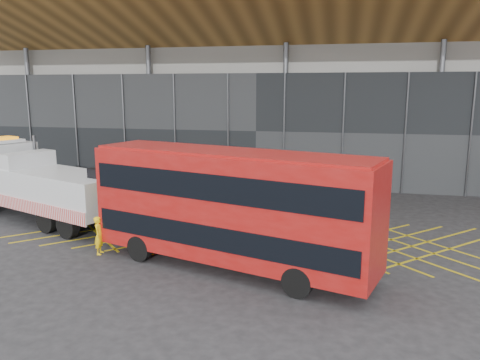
# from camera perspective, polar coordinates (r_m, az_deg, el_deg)

# --- Properties ---
(ground_plane) EXTENTS (120.00, 120.00, 0.00)m
(ground_plane) POSITION_cam_1_polar(r_m,az_deg,el_deg) (23.64, -7.95, -6.10)
(ground_plane) COLOR #242427
(road_markings) EXTENTS (24.76, 7.16, 0.01)m
(road_markings) POSITION_cam_1_polar(r_m,az_deg,el_deg) (22.60, 1.67, -6.79)
(road_markings) COLOR gold
(road_markings) RESTS_ON ground_plane
(construction_building) EXTENTS (55.00, 23.97, 18.00)m
(construction_building) POSITION_cam_1_polar(r_m,az_deg,el_deg) (40.06, 3.78, 13.96)
(construction_building) COLOR gray
(construction_building) RESTS_ON ground_plane
(recovery_truck) EXTENTS (12.20, 6.66, 4.35)m
(recovery_truck) POSITION_cam_1_polar(r_m,az_deg,el_deg) (27.02, -23.33, -0.35)
(recovery_truck) COLOR black
(recovery_truck) RESTS_ON ground_plane
(bus_towed) EXTENTS (11.66, 5.88, 4.65)m
(bus_towed) POSITION_cam_1_polar(r_m,az_deg,el_deg) (17.95, -1.24, -2.97)
(bus_towed) COLOR #9E0F0C
(bus_towed) RESTS_ON ground_plane
(worker) EXTENTS (0.49, 0.66, 1.64)m
(worker) POSITION_cam_1_polar(r_m,az_deg,el_deg) (20.85, -16.79, -6.47)
(worker) COLOR yellow
(worker) RESTS_ON ground_plane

